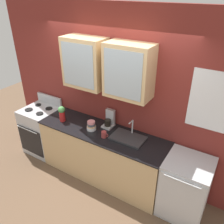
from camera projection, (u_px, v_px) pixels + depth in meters
ground_plane at (103, 174)px, 4.23m from camera, size 10.00×10.00×0.00m
back_wall_unit at (112, 90)px, 3.73m from camera, size 4.49×0.47×2.84m
counter at (102, 154)px, 4.01m from camera, size 2.23×0.67×0.93m
stove_range at (42, 130)px, 4.66m from camera, size 0.65×0.67×1.11m
sink_faucet at (128, 137)px, 3.60m from camera, size 0.52×0.34×0.27m
bowl_stack at (91, 126)px, 3.80m from camera, size 0.15×0.15×0.15m
vase at (62, 113)px, 4.01m from camera, size 0.12×0.12×0.28m
cup_near_sink at (104, 134)px, 3.61m from camera, size 0.12×0.08×0.10m
dishwasher at (185, 188)px, 3.35m from camera, size 0.63×0.65×0.93m
coffee_maker at (109, 120)px, 3.88m from camera, size 0.17×0.20×0.29m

